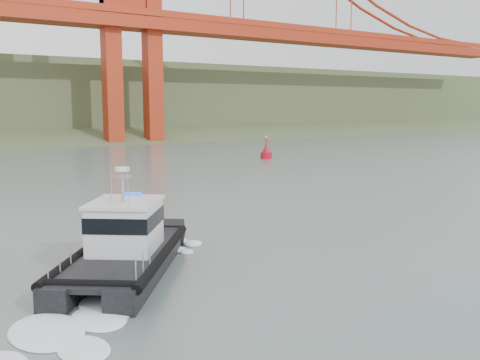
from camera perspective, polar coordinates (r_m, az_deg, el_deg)
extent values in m
plane|color=#4E5C59|center=(27.06, 6.38, -7.40)|extent=(400.00, 400.00, 0.00)
cube|color=#A02A13|center=(97.62, -24.06, 16.06)|extent=(260.00, 6.00, 2.20)
cube|color=black|center=(24.13, -15.03, -8.62)|extent=(6.78, 8.44, 1.06)
cube|color=black|center=(23.48, -9.45, -8.92)|extent=(6.78, 8.44, 1.06)
cube|color=black|center=(23.25, -12.61, -8.09)|extent=(7.88, 8.82, 0.22)
cube|color=silver|center=(23.80, -12.10, -4.91)|extent=(4.03, 4.13, 2.03)
cube|color=black|center=(23.72, -12.12, -4.05)|extent=(4.11, 4.21, 0.66)
cube|color=silver|center=(23.58, -12.18, -2.34)|extent=(4.28, 4.38, 0.14)
cylinder|color=gray|center=(23.21, -12.41, -0.69)|extent=(0.14, 0.14, 1.59)
cylinder|color=white|center=(23.11, -12.46, 1.15)|extent=(0.62, 0.62, 0.16)
cylinder|color=#A60B19|center=(72.27, 2.81, 2.57)|extent=(1.56, 1.56, 1.04)
cone|color=#A60B19|center=(72.18, 2.82, 3.39)|extent=(1.21, 1.21, 1.56)
cylinder|color=#A60B19|center=(72.10, 2.82, 4.22)|extent=(0.14, 0.14, 0.87)
sphere|color=#E5D87F|center=(72.07, 2.82, 4.63)|extent=(0.26, 0.26, 0.26)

